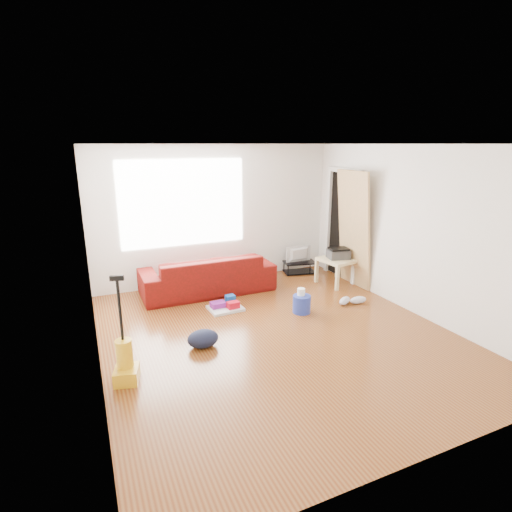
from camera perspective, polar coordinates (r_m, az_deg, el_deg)
name	(u,v)px	position (r m, az deg, el deg)	size (l,w,h in m)	color
room	(278,242)	(5.27, 3.13, 2.00)	(4.51, 5.01, 2.51)	#632A0F
sofa	(208,292)	(7.09, -6.86, -5.06)	(2.27, 0.89, 0.66)	#320C07
tv_stand	(299,267)	(8.04, 6.23, -1.57)	(0.68, 0.47, 0.23)	black
tv	(300,254)	(7.97, 6.28, 0.23)	(0.54, 0.07, 0.31)	black
side_table	(338,262)	(7.47, 11.62, -0.90)	(0.69, 0.69, 0.49)	tan
printer	(338,253)	(7.42, 11.69, 0.38)	(0.43, 0.36, 0.20)	#323233
bucket	(301,312)	(6.25, 6.51, -7.99)	(0.27, 0.27, 0.27)	#2336A1
toilet_paper	(301,300)	(6.19, 6.43, -6.29)	(0.12, 0.12, 0.11)	white
cleaning_tray	(226,306)	(6.32, -4.33, -7.10)	(0.53, 0.43, 0.18)	silver
backpack	(203,346)	(5.28, -7.55, -12.68)	(0.40, 0.32, 0.22)	#131833
sneakers	(351,300)	(6.67, 13.46, -6.19)	(0.53, 0.27, 0.12)	silver
vacuum	(125,362)	(4.69, -18.16, -14.21)	(0.31, 0.34, 1.20)	gold
door_panel	(350,285)	(7.57, 13.30, -4.02)	(0.04, 0.83, 2.08)	#A08551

